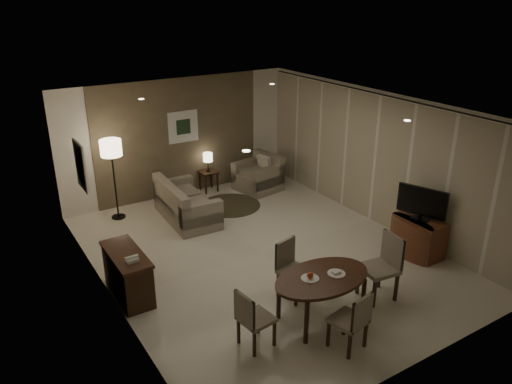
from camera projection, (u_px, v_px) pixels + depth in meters
room_shell at (250, 178)px, 8.94m from camera, size 5.50×7.00×2.70m
taupe_accent at (179, 138)px, 11.36m from camera, size 3.96×0.03×2.70m
curtain_wall at (375, 160)px, 9.96m from camera, size 0.08×6.70×2.58m
curtain_rod at (381, 94)px, 9.46m from camera, size 0.03×6.80×0.03m
art_back_frame at (183, 127)px, 11.29m from camera, size 0.72×0.03×0.72m
art_back_canvas at (183, 127)px, 11.28m from camera, size 0.34×0.01×0.34m
art_left_frame at (80, 166)px, 8.04m from camera, size 0.03×0.60×0.80m
art_left_canvas at (81, 166)px, 8.05m from camera, size 0.01×0.46×0.64m
downlight_nl at (246, 151)px, 6.02m from camera, size 0.10×0.10×0.01m
downlight_nr at (407, 121)px, 7.40m from camera, size 0.10×0.10×0.01m
downlight_fl at (141, 99)px, 8.84m from camera, size 0.10×0.10×0.01m
downlight_fr at (272, 84)px, 10.22m from camera, size 0.10×0.10×0.01m
console_desk at (128, 274)px, 7.77m from camera, size 0.48×1.20×0.75m
telephone at (132, 259)px, 7.37m from camera, size 0.20×0.14×0.09m
tv_cabinet at (418, 236)px, 9.02m from camera, size 0.48×0.90×0.70m
flat_tv at (422, 203)px, 8.75m from camera, size 0.36×0.85×0.60m
dining_table at (321, 298)px, 7.22m from camera, size 1.50×0.94×0.70m
chair_near at (348, 319)px, 6.61m from camera, size 0.50×0.50×0.88m
chair_far at (295, 271)px, 7.71m from camera, size 0.53×0.53×0.92m
chair_left at (256, 318)px, 6.65m from camera, size 0.46×0.46×0.86m
chair_right at (379, 268)px, 7.66m from camera, size 0.57×0.57×1.04m
plate_a at (310, 278)px, 7.03m from camera, size 0.26×0.26×0.02m
plate_b at (336, 274)px, 7.15m from camera, size 0.26×0.26×0.02m
fruit_apple at (310, 275)px, 7.01m from camera, size 0.09×0.09×0.09m
napkin at (336, 272)px, 7.14m from camera, size 0.12×0.08×0.03m
round_rug at (230, 205)px, 11.16m from camera, size 1.34×1.34×0.01m
sofa at (187, 201)px, 10.38m from camera, size 1.79×0.97×0.82m
armchair at (258, 173)px, 11.89m from camera, size 1.04×1.08×0.84m
side_table at (209, 181)px, 11.88m from camera, size 0.39×0.39×0.50m
table_lamp at (208, 161)px, 11.69m from camera, size 0.22×0.22×0.50m
floor_lamp at (114, 180)px, 10.26m from camera, size 0.43×0.43×1.71m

